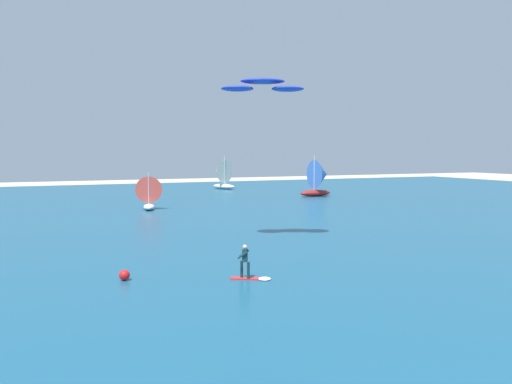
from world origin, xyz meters
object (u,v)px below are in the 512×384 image
at_px(kitesurfer, 249,267).
at_px(kite, 263,86).
at_px(marker_buoy, 124,275).
at_px(sailboat_anchored_offshore, 221,174).
at_px(sailboat_center_horizon, 320,177).
at_px(sailboat_far_right, 149,192).

height_order(kitesurfer, kite, kite).
bearing_deg(kite, marker_buoy, -145.01).
distance_m(kitesurfer, sailboat_anchored_offshore, 59.88).
relative_size(sailboat_anchored_offshore, marker_buoy, 10.62).
bearing_deg(sailboat_center_horizon, marker_buoy, -131.40).
relative_size(kitesurfer, sailboat_anchored_offshore, 0.36).
bearing_deg(sailboat_far_right, sailboat_anchored_offshore, 55.97).
relative_size(kite, sailboat_anchored_offshore, 1.08).
xyz_separation_m(sailboat_far_right, sailboat_anchored_offshore, (16.94, 25.08, 0.67)).
height_order(kite, marker_buoy, kite).
bearing_deg(sailboat_far_right, marker_buoy, -103.58).
height_order(sailboat_far_right, marker_buoy, sailboat_far_right).
xyz_separation_m(kite, sailboat_far_right, (-3.28, 22.38, -8.74)).
distance_m(kitesurfer, sailboat_far_right, 31.87).
xyz_separation_m(kitesurfer, sailboat_anchored_offshore, (18.57, 56.89, 1.89)).
bearing_deg(kitesurfer, sailboat_center_horizon, 55.41).
height_order(sailboat_far_right, sailboat_anchored_offshore, sailboat_anchored_offshore).
bearing_deg(kite, sailboat_center_horizon, 53.35).
relative_size(kite, sailboat_far_right, 1.48).
relative_size(sailboat_center_horizon, marker_buoy, 10.99).
xyz_separation_m(kitesurfer, kite, (4.92, 9.43, 9.95)).
xyz_separation_m(kitesurfer, sailboat_center_horizon, (26.58, 38.54, 1.97)).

